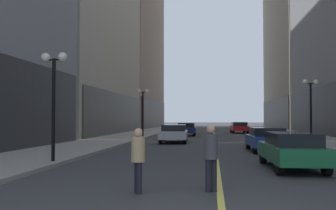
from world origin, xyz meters
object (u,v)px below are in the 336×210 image
object	(u,v)px
car_navy	(187,129)
pedestrian_in_tan_trench	(138,156)
car_blue	(266,138)
pedestrian_with_orange_bag	(211,153)
car_red	(239,127)
street_lamp_left_near	(54,82)
car_silver	(174,133)
street_lamp_left_far	(143,102)
street_lamp_right_mid	(311,97)
car_green	(291,149)

from	to	relation	value
car_navy	pedestrian_in_tan_trench	size ratio (longest dim) A/B	2.98
car_blue	pedestrian_with_orange_bag	size ratio (longest dim) A/B	2.43
car_red	street_lamp_left_near	world-z (taller)	street_lamp_left_near
car_navy	pedestrian_with_orange_bag	xyz separation A→B (m)	(2.60, -28.54, 0.26)
car_silver	street_lamp_left_near	distance (m)	14.12
street_lamp_left_far	car_red	bearing A→B (deg)	51.83
street_lamp_left_near	street_lamp_left_far	xyz separation A→B (m)	(0.00, 18.78, 0.00)
car_silver	pedestrian_with_orange_bag	bearing A→B (deg)	-81.11
car_navy	car_red	distance (m)	8.87
street_lamp_left_near	pedestrian_with_orange_bag	bearing A→B (deg)	-36.05
car_blue	car_silver	world-z (taller)	same
car_silver	car_red	xyz separation A→B (m)	(6.03, 17.26, -0.00)
pedestrian_with_orange_bag	street_lamp_left_near	bearing A→B (deg)	143.95
car_navy	street_lamp_right_mid	size ratio (longest dim) A/B	1.07
street_lamp_left_far	car_green	bearing A→B (deg)	-64.35
car_green	car_silver	bearing A→B (deg)	112.75
street_lamp_left_far	street_lamp_left_near	bearing A→B (deg)	-90.00
car_navy	car_red	bearing A→B (deg)	48.97
car_green	car_navy	bearing A→B (deg)	102.79
car_blue	pedestrian_in_tan_trench	size ratio (longest dim) A/B	2.55
street_lamp_left_near	street_lamp_right_mid	distance (m)	17.40
street_lamp_left_near	car_navy	bearing A→B (deg)	81.54
car_blue	street_lamp_left_near	distance (m)	11.65
car_silver	street_lamp_left_near	size ratio (longest dim) A/B	1.06
car_red	street_lamp_left_near	xyz separation A→B (m)	(-9.40, -30.74, 2.54)
car_silver	street_lamp_left_near	world-z (taller)	street_lamp_left_near
car_green	pedestrian_in_tan_trench	size ratio (longest dim) A/B	2.77
car_blue	street_lamp_right_mid	distance (m)	6.71
pedestrian_in_tan_trench	street_lamp_left_near	xyz separation A→B (m)	(-4.41, 4.93, 2.33)
car_green	car_red	world-z (taller)	same
car_red	pedestrian_in_tan_trench	world-z (taller)	pedestrian_in_tan_trench
car_red	pedestrian_with_orange_bag	xyz separation A→B (m)	(-3.22, -35.23, 0.26)
car_navy	street_lamp_right_mid	world-z (taller)	street_lamp_right_mid
car_blue	pedestrian_in_tan_trench	distance (m)	12.62
car_blue	street_lamp_right_mid	world-z (taller)	street_lamp_right_mid
car_blue	street_lamp_left_near	bearing A→B (deg)	-143.47
car_red	street_lamp_right_mid	xyz separation A→B (m)	(3.40, -18.95, 2.54)
pedestrian_in_tan_trench	car_red	bearing A→B (deg)	82.03
car_blue	car_silver	size ratio (longest dim) A/B	0.87
car_green	street_lamp_right_mid	bearing A→B (deg)	72.47
car_red	pedestrian_with_orange_bag	bearing A→B (deg)	-95.22
car_green	street_lamp_left_far	world-z (taller)	street_lamp_left_far
pedestrian_with_orange_bag	pedestrian_in_tan_trench	world-z (taller)	pedestrian_with_orange_bag
car_navy	car_red	size ratio (longest dim) A/B	1.11
pedestrian_in_tan_trench	street_lamp_left_near	size ratio (longest dim) A/B	0.36
car_red	street_lamp_left_far	world-z (taller)	street_lamp_left_far
car_silver	street_lamp_left_far	world-z (taller)	street_lamp_left_far
car_green	street_lamp_left_near	world-z (taller)	street_lamp_left_near
car_blue	street_lamp_left_far	world-z (taller)	street_lamp_left_far
street_lamp_left_near	street_lamp_left_far	distance (m)	18.78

